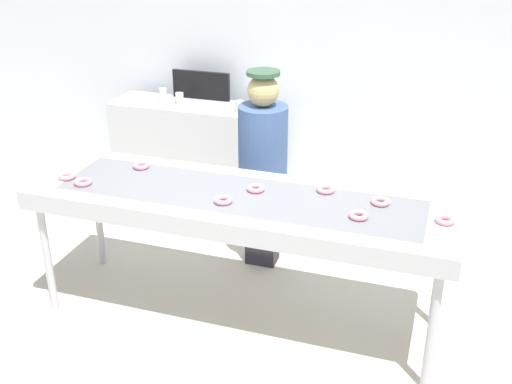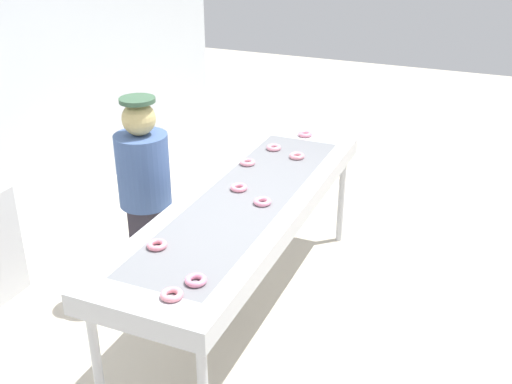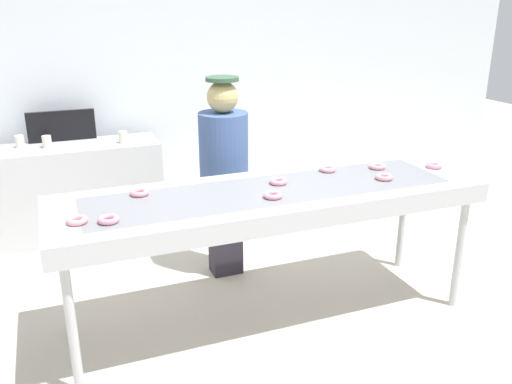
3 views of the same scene
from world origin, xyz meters
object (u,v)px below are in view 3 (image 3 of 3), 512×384
(prep_counter, at_px, (70,191))
(paper_cup_0, at_px, (47,142))
(strawberry_donut_4, at_px, (377,166))
(fryer_conveyor, at_px, (271,200))
(strawberry_donut_2, at_px, (77,220))
(strawberry_donut_3, at_px, (328,169))
(strawberry_donut_5, at_px, (434,165))
(strawberry_donut_0, at_px, (273,195))
(strawberry_donut_6, at_px, (140,193))
(strawberry_donut_8, at_px, (109,219))
(strawberry_donut_1, at_px, (384,177))
(worker_baker, at_px, (224,164))
(strawberry_donut_7, at_px, (278,181))
(paper_cup_2, at_px, (20,142))
(menu_display, at_px, (61,126))
(paper_cup_1, at_px, (123,137))

(prep_counter, distance_m, paper_cup_0, 0.51)
(strawberry_donut_4, bearing_deg, fryer_conveyor, -170.61)
(strawberry_donut_2, relative_size, strawberry_donut_3, 1.00)
(strawberry_donut_5, bearing_deg, strawberry_donut_3, 165.14)
(strawberry_donut_0, bearing_deg, paper_cup_0, 121.06)
(paper_cup_0, bearing_deg, strawberry_donut_6, -73.79)
(strawberry_donut_0, distance_m, strawberry_donut_6, 0.84)
(strawberry_donut_6, distance_m, strawberry_donut_8, 0.45)
(strawberry_donut_1, bearing_deg, paper_cup_0, 135.87)
(strawberry_donut_4, distance_m, worker_baker, 1.15)
(strawberry_donut_0, distance_m, paper_cup_0, 2.47)
(strawberry_donut_7, xyz_separation_m, strawberry_donut_8, (-1.13, -0.27, 0.00))
(worker_baker, distance_m, paper_cup_2, 1.97)
(strawberry_donut_5, relative_size, paper_cup_0, 1.10)
(strawberry_donut_1, relative_size, menu_display, 0.20)
(strawberry_donut_3, bearing_deg, strawberry_donut_0, -147.95)
(strawberry_donut_4, bearing_deg, strawberry_donut_8, -170.54)
(strawberry_donut_7, height_order, strawberry_donut_8, same)
(prep_counter, height_order, paper_cup_0, paper_cup_0)
(strawberry_donut_0, bearing_deg, prep_counter, 118.02)
(strawberry_donut_1, distance_m, paper_cup_0, 2.96)
(strawberry_donut_6, height_order, strawberry_donut_7, same)
(prep_counter, bearing_deg, fryer_conveyor, -59.19)
(fryer_conveyor, height_order, paper_cup_1, paper_cup_1)
(strawberry_donut_7, distance_m, prep_counter, 2.34)
(paper_cup_1, height_order, paper_cup_2, same)
(strawberry_donut_5, distance_m, paper_cup_1, 2.72)
(fryer_conveyor, height_order, strawberry_donut_5, strawberry_donut_5)
(menu_display, bearing_deg, strawberry_donut_1, -48.99)
(strawberry_donut_6, xyz_separation_m, menu_display, (-0.37, 1.99, 0.04))
(strawberry_donut_7, distance_m, paper_cup_2, 2.57)
(paper_cup_1, bearing_deg, strawberry_donut_8, -100.22)
(paper_cup_1, xyz_separation_m, menu_display, (-0.51, 0.29, 0.09))
(worker_baker, relative_size, prep_counter, 0.95)
(fryer_conveyor, xyz_separation_m, strawberry_donut_7, (0.09, 0.09, 0.09))
(strawberry_donut_4, xyz_separation_m, strawberry_donut_7, (-0.81, -0.06, 0.00))
(strawberry_donut_0, distance_m, paper_cup_2, 2.67)
(strawberry_donut_4, bearing_deg, strawberry_donut_2, -172.63)
(strawberry_donut_3, relative_size, strawberry_donut_4, 1.00)
(worker_baker, relative_size, paper_cup_2, 14.67)
(strawberry_donut_0, distance_m, strawberry_donut_8, 1.00)
(strawberry_donut_2, distance_m, strawberry_donut_4, 2.12)
(strawberry_donut_0, height_order, worker_baker, worker_baker)
(strawberry_donut_4, relative_size, strawberry_donut_8, 1.00)
(paper_cup_0, xyz_separation_m, paper_cup_1, (0.65, -0.07, 0.00))
(paper_cup_2, bearing_deg, strawberry_donut_8, -77.35)
(strawberry_donut_5, height_order, strawberry_donut_6, same)
(strawberry_donut_1, distance_m, strawberry_donut_2, 2.01)
(strawberry_donut_6, bearing_deg, prep_counter, 101.81)
(worker_baker, xyz_separation_m, paper_cup_0, (-1.25, 1.21, 0.01))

